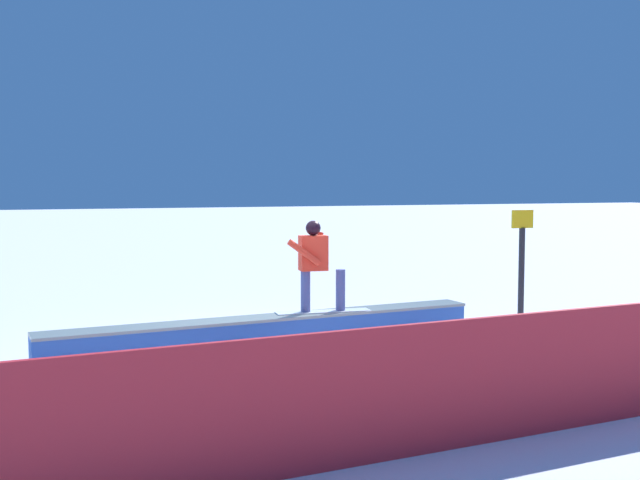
{
  "coord_description": "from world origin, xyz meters",
  "views": [
    {
      "loc": [
        3.06,
        10.6,
        2.47
      ],
      "look_at": [
        -0.43,
        0.96,
        1.69
      ],
      "focal_mm": 43.63,
      "sensor_mm": 36.0,
      "label": 1
    }
  ],
  "objects": [
    {
      "name": "ground_plane",
      "position": [
        0.0,
        0.0,
        0.0
      ],
      "size": [
        120.0,
        120.0,
        0.0
      ],
      "primitive_type": "plane",
      "color": "white"
    },
    {
      "name": "grind_box",
      "position": [
        0.0,
        0.0,
        0.24
      ],
      "size": [
        6.49,
        1.1,
        0.53
      ],
      "color": "blue",
      "rests_on": "ground_plane"
    },
    {
      "name": "snowboarder",
      "position": [
        -0.74,
        -0.09,
        1.27
      ],
      "size": [
        1.43,
        0.42,
        1.36
      ],
      "color": "silver",
      "rests_on": "grind_box"
    },
    {
      "name": "safety_fence",
      "position": [
        0.0,
        4.47,
        0.6
      ],
      "size": [
        13.61,
        1.36,
        1.2
      ],
      "primitive_type": "cube",
      "rotation": [
        0.0,
        0.0,
        0.09
      ],
      "color": "red",
      "rests_on": "ground_plane"
    },
    {
      "name": "trail_marker",
      "position": [
        -4.47,
        -0.34,
        1.06
      ],
      "size": [
        0.4,
        0.1,
        1.99
      ],
      "color": "#262628",
      "rests_on": "ground_plane"
    }
  ]
}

